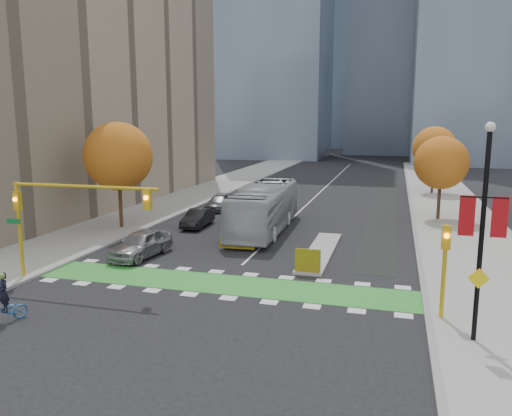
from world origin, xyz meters
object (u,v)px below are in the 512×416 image
Objects in this scene: banner_lamppost at (483,224)px; parked_car_a at (141,244)px; traffic_signal_east at (445,258)px; bus at (265,208)px; tree_east_far at (434,148)px; parked_car_b at (198,218)px; hazard_board at (308,261)px; cyclist at (5,306)px; parked_car_c at (219,203)px; tree_east_near at (441,163)px; tree_west at (118,156)px; traffic_signal_west at (60,206)px.

banner_lamppost reaches higher than parked_car_a.
parked_car_a is at bearing 162.05° from traffic_signal_east.
banner_lamppost is 21.07m from bus.
traffic_signal_east is 0.50× the size of banner_lamppost.
tree_east_far reaches higher than parked_car_b.
banner_lamppost is at bearing -63.39° from traffic_signal_east.
hazard_board is 14.47m from parked_car_b.
parked_car_c is at bearing 115.51° from cyclist.
tree_east_far is (8.50, 33.80, 4.44)m from hazard_board.
tree_east_near is at bearing 49.02° from parked_car_a.
bus is at bearing -119.64° from tree_east_far.
hazard_board is 0.65× the size of cyclist.
bus is 10.02m from parked_car_c.
tree_east_far is 1.56× the size of parked_car_a.
traffic_signal_west is (4.07, -12.51, -1.58)m from tree_west.
parked_car_b is at bearing 136.51° from hazard_board.
cyclist is 27.48m from parked_car_c.
tree_east_near is at bearing 20.97° from parked_car_b.
banner_lamppost is at bearing -56.80° from parked_car_c.
banner_lamppost reaches higher than tree_west.
traffic_signal_east is (-2.00, -38.51, -2.51)m from tree_east_far.
tree_east_near reaches higher than parked_car_b.
cyclist is 19.84m from parked_car_b.
traffic_signal_west is 19.54m from banner_lamppost.
hazard_board is 19.93m from tree_east_near.
tree_east_far is at bearing 90.48° from cyclist.
tree_west is 0.99× the size of banner_lamppost.
bus is (6.88, 14.70, -2.23)m from traffic_signal_west.
hazard_board is 0.17× the size of banner_lamppost.
tree_east_far is 48.04m from cyclist.
tree_west is at bearing 108.02° from traffic_signal_west.
tree_west is 2.01× the size of traffic_signal_east.
traffic_signal_east is 2.92m from banner_lamppost.
cyclist is at bearing -124.47° from tree_east_near.
tree_east_near reaches higher than parked_car_c.
hazard_board is at bearing 138.21° from banner_lamppost.
tree_east_far is 40.52m from banner_lamppost.
parked_car_b is at bearing 96.44° from parked_car_a.
hazard_board is 0.20× the size of tree_east_near.
parked_car_b is (1.43, 14.67, -3.33)m from traffic_signal_west.
parked_car_a is 1.15× the size of parked_car_b.
parked_car_c is (-19.46, -0.20, -4.19)m from tree_east_near.
traffic_signal_east is at bearing -29.07° from tree_west.
parked_car_b is at bearing 21.43° from tree_west.
tree_east_far is 26.11m from parked_car_c.
banner_lamppost is at bearing -16.19° from parked_car_a.
bus is 5.56m from parked_car_b.
traffic_signal_west is 16.39m from bus.
tree_west is at bearing 130.34° from cyclist.
tree_east_near reaches higher than traffic_signal_west.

